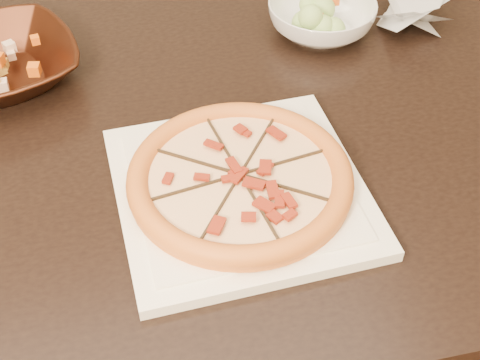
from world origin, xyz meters
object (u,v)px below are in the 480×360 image
at_px(dining_table, 144,172).
at_px(pizza, 240,178).
at_px(plate, 240,190).
at_px(salad_bowl, 321,18).

bearing_deg(dining_table, pizza, -56.52).
relative_size(plate, pizza, 1.11).
height_order(dining_table, salad_bowl, salad_bowl).
height_order(pizza, salad_bowl, salad_bowl).
bearing_deg(plate, salad_bowl, 56.44).
bearing_deg(salad_bowl, plate, -123.56).
relative_size(dining_table, plate, 4.38).
bearing_deg(pizza, salad_bowl, 56.44).
bearing_deg(plate, pizza, 174.74).
distance_m(pizza, salad_bowl, 0.45).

